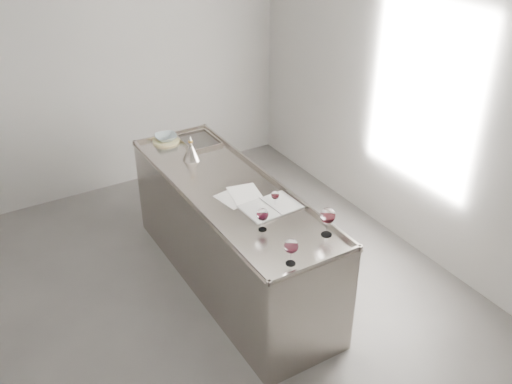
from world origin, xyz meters
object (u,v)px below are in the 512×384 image
counter (231,236)px  ceramic_bowl (166,137)px  wine_funnel (191,152)px  notebook (271,207)px  wine_glass_right (328,216)px  wine_glass_small (275,196)px  wine_glass_middle (291,247)px  wine_glass_left (263,215)px

counter → ceramic_bowl: 1.20m
wine_funnel → notebook: bearing=-80.4°
wine_glass_right → wine_glass_small: size_ratio=1.64×
ceramic_bowl → wine_funnel: 0.46m
wine_glass_middle → wine_glass_small: 0.73m
wine_glass_left → wine_glass_right: wine_glass_right is taller
wine_glass_right → notebook: size_ratio=0.49×
wine_glass_left → wine_glass_middle: wine_glass_middle is taller
notebook → wine_glass_middle: bearing=-114.3°
wine_glass_left → wine_funnel: (0.03, 1.27, -0.05)m
wine_glass_left → notebook: (0.21, 0.22, -0.12)m
wine_glass_right → notebook: bearing=105.9°
wine_glass_middle → ceramic_bowl: 2.16m
counter → wine_glass_right: (0.27, -0.93, 0.62)m
wine_glass_left → ceramic_bowl: bearing=90.4°
wine_glass_left → wine_glass_middle: (-0.05, -0.44, 0.01)m
wine_glass_left → wine_glass_right: size_ratio=0.79×
notebook → wine_funnel: wine_funnel is taller
wine_glass_right → wine_funnel: 1.59m
wine_funnel → wine_glass_right: bearing=-78.3°
wine_glass_middle → wine_glass_small: size_ratio=1.43×
wine_glass_middle → wine_funnel: 1.70m
wine_glass_small → wine_funnel: wine_funnel is taller
wine_glass_small → notebook: (-0.04, -0.00, -0.09)m
wine_glass_left → notebook: wine_glass_left is taller
counter → notebook: (0.13, -0.42, 0.47)m
wine_glass_middle → notebook: wine_glass_middle is taller
wine_glass_middle → wine_funnel: bearing=87.2°
wine_glass_left → wine_funnel: bearing=88.5°
ceramic_bowl → wine_glass_left: bearing=-89.6°
wine_glass_small → ceramic_bowl: size_ratio=0.65×
wine_glass_small → wine_glass_middle: bearing=-114.3°
counter → wine_glass_middle: bearing=-96.9°
wine_glass_left → ceramic_bowl: size_ratio=0.85×
wine_glass_middle → wine_glass_right: (0.41, 0.15, 0.02)m
wine_glass_right → ceramic_bowl: (-0.37, 2.01, -0.11)m
ceramic_bowl → wine_funnel: size_ratio=0.88×
counter → wine_glass_middle: (-0.13, -1.08, 0.60)m
wine_glass_right → wine_funnel: bearing=101.7°
wine_glass_right → wine_glass_small: wine_glass_right is taller
wine_glass_small → wine_glass_left: bearing=-138.0°
ceramic_bowl → wine_funnel: bearing=-84.3°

